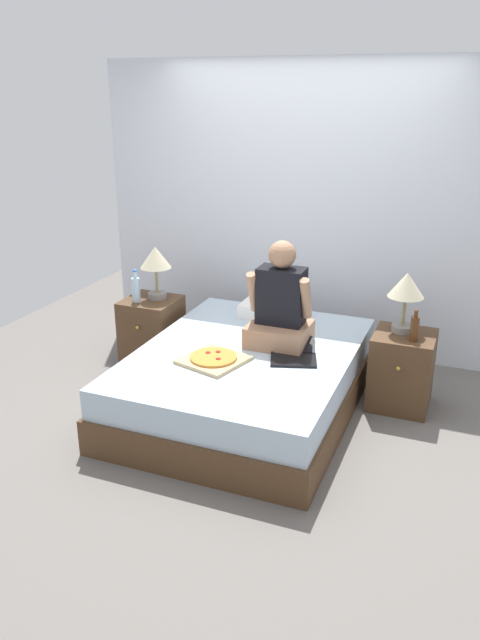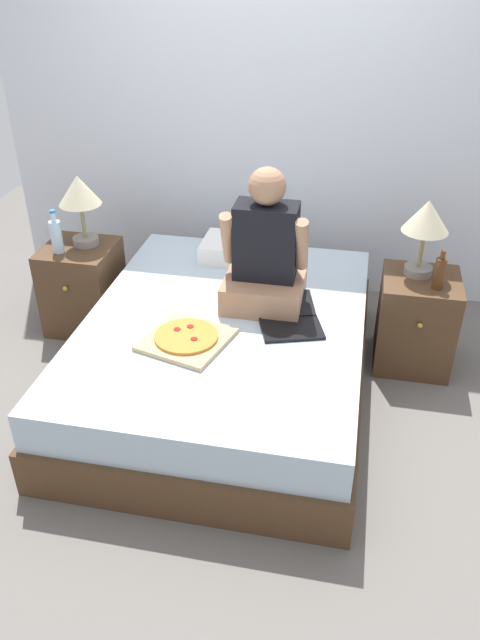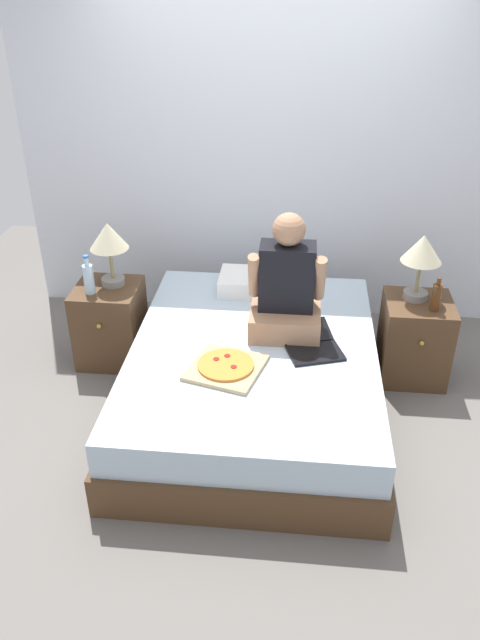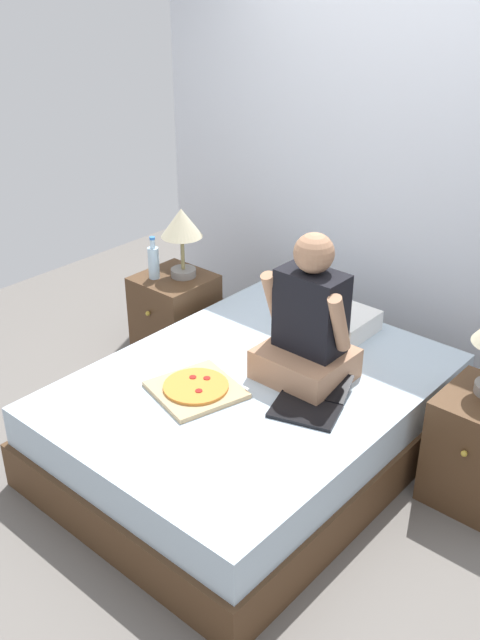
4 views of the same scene
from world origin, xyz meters
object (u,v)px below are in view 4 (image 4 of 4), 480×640
at_px(bed, 252,418).
at_px(water_bottle, 154,262).
at_px(laptop, 309,402).
at_px(pizza_box, 196,389).
at_px(nightstand_left, 175,317).
at_px(lamp_on_left_nightstand, 182,228).
at_px(person_seated, 308,327).

bearing_deg(bed, water_bottle, 161.59).
relative_size(laptop, pizza_box, 1.00).
distance_m(nightstand_left, lamp_on_left_nightstand, 0.62).
relative_size(bed, water_bottle, 7.40).
xyz_separation_m(bed, pizza_box, (-0.14, -0.27, 0.26)).
relative_size(lamp_on_left_nightstand, laptop, 0.91).
height_order(person_seated, pizza_box, person_seated).
relative_size(lamp_on_left_nightstand, pizza_box, 0.91).
bearing_deg(person_seated, bed, -130.00).
distance_m(lamp_on_left_nightstand, laptop, 1.52).
distance_m(nightstand_left, pizza_box, 1.19).
bearing_deg(nightstand_left, lamp_on_left_nightstand, 51.37).
height_order(bed, laptop, laptop).
xyz_separation_m(bed, laptop, (0.35, 0.01, 0.26)).
height_order(lamp_on_left_nightstand, pizza_box, lamp_on_left_nightstand).
xyz_separation_m(lamp_on_left_nightstand, pizza_box, (0.88, -0.79, -0.42)).
distance_m(bed, laptop, 0.44).
distance_m(water_bottle, person_seated, 1.33).
relative_size(nightstand_left, water_bottle, 2.08).
xyz_separation_m(water_bottle, pizza_box, (1.00, -0.65, -0.20)).
relative_size(water_bottle, pizza_box, 0.56).
xyz_separation_m(person_seated, laptop, (0.17, -0.21, -0.27)).
xyz_separation_m(bed, water_bottle, (-1.14, 0.38, 0.46)).
distance_m(nightstand_left, laptop, 1.50).
bearing_deg(bed, nightstand_left, 156.11).
xyz_separation_m(lamp_on_left_nightstand, water_bottle, (-0.12, -0.14, -0.22)).
bearing_deg(nightstand_left, water_bottle, -131.65).
xyz_separation_m(lamp_on_left_nightstand, person_seated, (1.20, -0.30, -0.15)).
relative_size(water_bottle, person_seated, 0.35).
height_order(bed, lamp_on_left_nightstand, lamp_on_left_nightstand).
height_order(lamp_on_left_nightstand, person_seated, person_seated).
bearing_deg(lamp_on_left_nightstand, nightstand_left, -128.63).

